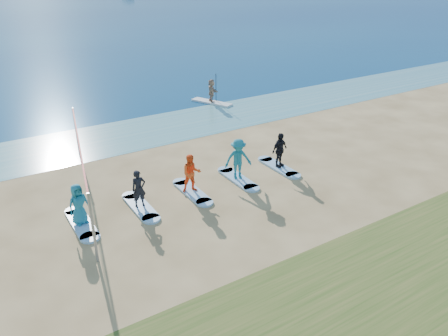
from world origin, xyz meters
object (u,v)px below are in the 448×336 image
student_3 (238,159)px  student_4 (280,150)px  student_2 (191,173)px  surfboard_0 (82,224)px  student_0 (79,204)px  surfboard_4 (279,167)px  paddleboard (212,102)px  surfboard_1 (140,207)px  volleyball_net (81,155)px  surfboard_3 (238,179)px  paddleboarder (212,90)px  student_1 (139,189)px  surfboard_2 (192,192)px

student_3 → student_4: size_ratio=1.12×
student_2 → student_4: (4.61, 0.00, 0.00)m
surfboard_0 → student_0: student_0 is taller
student_2 → surfboard_4: 4.69m
student_0 → surfboard_0: bearing=0.0°
student_2 → surfboard_0: bearing=-162.0°
student_2 → paddleboard: bearing=73.7°
student_4 → student_0: bearing=167.8°
surfboard_1 → surfboard_4: (6.91, 0.00, 0.00)m
student_4 → volleyball_net: bearing=154.8°
surfboard_3 → student_3: 0.96m
student_0 → student_2: 4.61m
surfboard_3 → student_4: size_ratio=1.34×
surfboard_3 → student_4: 2.46m
volleyball_net → paddleboard: volleyball_net is taller
surfboard_1 → surfboard_3: (4.61, 0.00, 0.00)m
paddleboard → paddleboarder: 0.82m
surfboard_1 → student_1: (0.00, 0.00, 0.80)m
paddleboard → student_4: (-2.65, -10.63, 0.85)m
surfboard_2 → student_1: bearing=180.0°
student_0 → student_2: bearing=-12.3°
surfboard_1 → student_1: size_ratio=1.46×
surfboard_0 → student_4: student_4 is taller
surfboard_0 → volleyball_net: bearing=68.7°
surfboard_1 → student_4: (6.91, 0.00, 0.87)m
surfboard_2 → surfboard_3: bearing=0.0°
student_3 → student_2: bearing=-162.1°
surfboard_2 → surfboard_1: bearing=180.0°
surfboard_3 → student_3: bearing=0.0°
student_3 → student_4: (2.30, 0.00, -0.10)m
surfboard_0 → student_3: size_ratio=1.20×
volleyball_net → surfboard_1: bearing=-51.9°
volleyball_net → student_2: (3.84, -1.96, -1.00)m
student_4 → paddleboarder: bearing=63.8°
volleyball_net → student_2: bearing=-27.0°
student_1 → surfboard_2: student_1 is taller
volleyball_net → surfboard_0: volleyball_net is taller
student_0 → student_2: student_2 is taller
volleyball_net → surfboard_2: 4.70m
volleyball_net → student_1: size_ratio=5.90×
paddleboard → surfboard_4: (-2.65, -10.63, -0.01)m
surfboard_0 → paddleboard: bearing=41.9°
surfboard_4 → surfboard_2: bearing=180.0°
surfboard_3 → student_4: bearing=0.0°
student_3 → surfboard_4: bearing=17.9°
student_2 → paddleboarder: bearing=73.7°
surfboard_3 → student_4: (2.30, 0.00, 0.87)m
surfboard_0 → paddleboarder: bearing=41.9°
surfboard_1 → surfboard_4: same height
surfboard_3 → surfboard_4: (2.30, 0.00, 0.00)m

